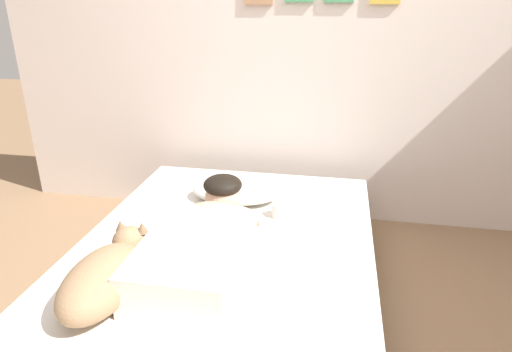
# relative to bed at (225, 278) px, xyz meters

# --- Properties ---
(back_wall) EXTENTS (4.39, 0.12, 2.50)m
(back_wall) POSITION_rel_bed_xyz_m (0.34, 1.21, 1.06)
(back_wall) COLOR silver
(back_wall) RESTS_ON ground
(bed) EXTENTS (1.47, 2.00, 0.38)m
(bed) POSITION_rel_bed_xyz_m (0.00, 0.00, 0.00)
(bed) COLOR #4C4742
(bed) RESTS_ON ground
(pillow) EXTENTS (0.52, 0.32, 0.11)m
(pillow) POSITION_rel_bed_xyz_m (-0.06, 0.52, 0.25)
(pillow) COLOR white
(pillow) RESTS_ON bed
(person_lying) EXTENTS (0.43, 0.92, 0.27)m
(person_lying) POSITION_rel_bed_xyz_m (-0.06, -0.14, 0.30)
(person_lying) COLOR silver
(person_lying) RESTS_ON bed
(dog) EXTENTS (0.26, 0.57, 0.21)m
(dog) POSITION_rel_bed_xyz_m (-0.35, -0.48, 0.30)
(dog) COLOR #9E7A56
(dog) RESTS_ON bed
(coffee_cup) EXTENTS (0.12, 0.09, 0.07)m
(coffee_cup) POSITION_rel_bed_xyz_m (0.23, 0.35, 0.23)
(coffee_cup) COLOR white
(coffee_cup) RESTS_ON bed
(cell_phone) EXTENTS (0.07, 0.14, 0.01)m
(cell_phone) POSITION_rel_bed_xyz_m (-0.17, -0.15, 0.20)
(cell_phone) COLOR black
(cell_phone) RESTS_ON bed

